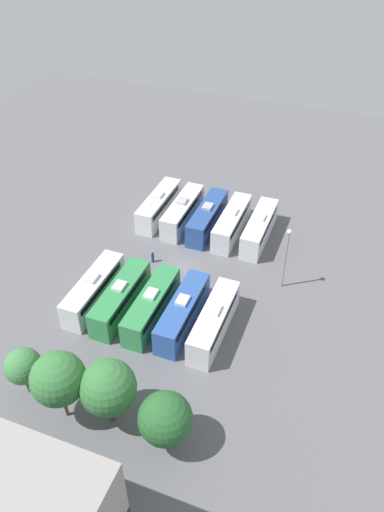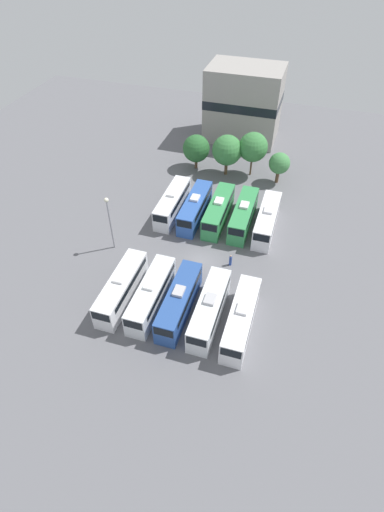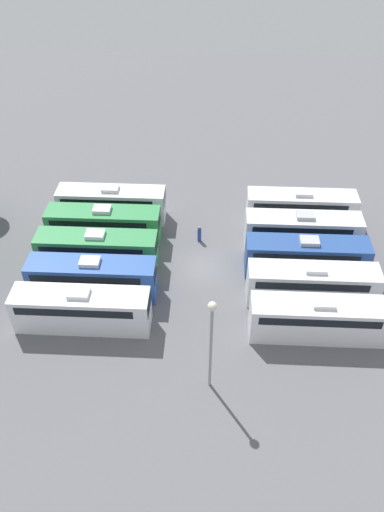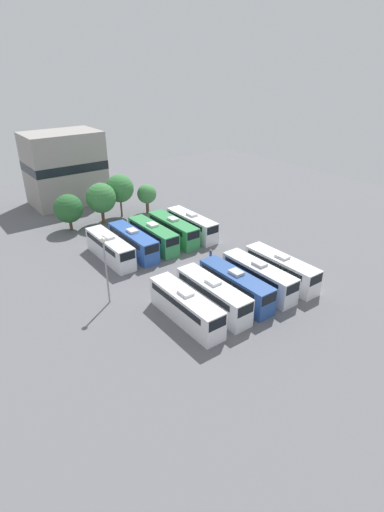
{
  "view_description": "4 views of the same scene",
  "coord_description": "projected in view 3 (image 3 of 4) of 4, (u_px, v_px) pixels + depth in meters",
  "views": [
    {
      "loc": [
        -18.06,
        44.05,
        39.82
      ],
      "look_at": [
        -1.81,
        1.52,
        3.35
      ],
      "focal_mm": 35.0,
      "sensor_mm": 36.0,
      "label": 1
    },
    {
      "loc": [
        10.24,
        -37.12,
        36.99
      ],
      "look_at": [
        -0.92,
        -1.15,
        1.69
      ],
      "focal_mm": 28.0,
      "sensor_mm": 36.0,
      "label": 2
    },
    {
      "loc": [
        -33.15,
        -0.69,
        29.71
      ],
      "look_at": [
        -0.73,
        0.93,
        1.98
      ],
      "focal_mm": 35.0,
      "sensor_mm": 36.0,
      "label": 3
    },
    {
      "loc": [
        -27.94,
        -37.95,
        25.45
      ],
      "look_at": [
        -0.03,
        -0.44,
        2.19
      ],
      "focal_mm": 28.0,
      "sensor_mm": 36.0,
      "label": 4
    }
  ],
  "objects": [
    {
      "name": "bus_4",
      "position": [
        301.0,
        207.0,
        48.51
      ],
      "size": [
        2.51,
        10.51,
        3.66
      ],
      "color": "white",
      "rests_on": "ground_plane"
    },
    {
      "name": "bus_7",
      "position": [
        97.0,
        249.0,
        43.62
      ],
      "size": [
        2.51,
        10.51,
        3.66
      ],
      "color": "#338C4C",
      "rests_on": "ground_plane"
    },
    {
      "name": "bus_8",
      "position": [
        104.0,
        224.0,
        46.44
      ],
      "size": [
        2.51,
        10.51,
        3.66
      ],
      "color": "#338C4C",
      "rests_on": "ground_plane"
    },
    {
      "name": "bus_6",
      "position": [
        92.0,
        277.0,
        40.93
      ],
      "size": [
        2.51,
        10.51,
        3.66
      ],
      "color": "#2D56A8",
      "rests_on": "ground_plane"
    },
    {
      "name": "light_pole",
      "position": [
        211.0,
        332.0,
        31.55
      ],
      "size": [
        0.6,
        0.6,
        8.22
      ],
      "color": "gray",
      "rests_on": "ground_plane"
    },
    {
      "name": "worker_person",
      "position": [
        199.0,
        234.0,
        46.95
      ],
      "size": [
        0.36,
        0.36,
        1.7
      ],
      "color": "navy",
      "rests_on": "ground_plane"
    },
    {
      "name": "bus_9",
      "position": [
        112.0,
        203.0,
        49.07
      ],
      "size": [
        2.51,
        10.51,
        3.66
      ],
      "color": "silver",
      "rests_on": "ground_plane"
    },
    {
      "name": "bus_0",
      "position": [
        319.0,
        318.0,
        37.47
      ],
      "size": [
        2.51,
        10.51,
        3.66
      ],
      "color": "silver",
      "rests_on": "ground_plane"
    },
    {
      "name": "ground_plane",
      "position": [
        203.0,
        268.0,
        44.5
      ],
      "size": [
        112.75,
        112.75,
        0.0
      ],
      "primitive_type": "plane",
      "color": "slate"
    },
    {
      "name": "bus_3",
      "position": [
        302.0,
        230.0,
        45.71
      ],
      "size": [
        2.51,
        10.51,
        3.66
      ],
      "color": "silver",
      "rests_on": "ground_plane"
    },
    {
      "name": "bus_1",
      "position": [
        312.0,
        284.0,
        40.33
      ],
      "size": [
        2.51,
        10.51,
        3.66
      ],
      "color": "silver",
      "rests_on": "ground_plane"
    },
    {
      "name": "bus_2",
      "position": [
        306.0,
        256.0,
        42.95
      ],
      "size": [
        2.51,
        10.51,
        3.66
      ],
      "color": "#284C93",
      "rests_on": "ground_plane"
    },
    {
      "name": "bus_5",
      "position": [
        81.0,
        309.0,
        38.22
      ],
      "size": [
        2.51,
        10.51,
        3.66
      ],
      "color": "silver",
      "rests_on": "ground_plane"
    }
  ]
}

